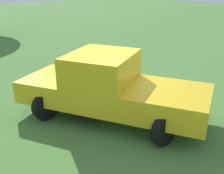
% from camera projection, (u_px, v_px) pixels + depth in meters
% --- Properties ---
extents(ground_plane, '(80.00, 80.00, 0.00)m').
position_uv_depth(ground_plane, '(110.00, 110.00, 8.11)').
color(ground_plane, '#477533').
extents(pickup_truck, '(3.83, 5.41, 1.79)m').
position_uv_depth(pickup_truck, '(107.00, 86.00, 7.41)').
color(pickup_truck, black).
rests_on(pickup_truck, ground_plane).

